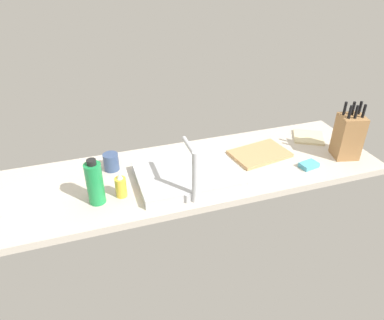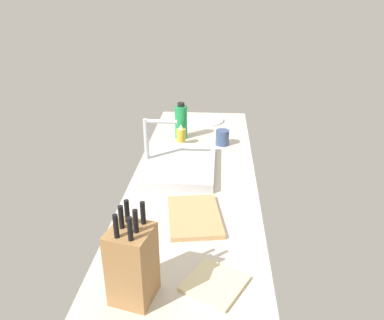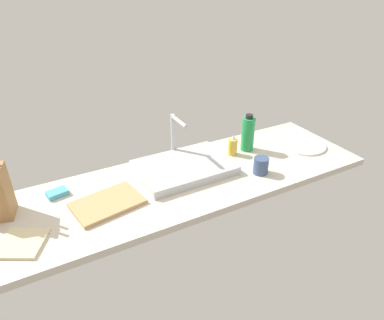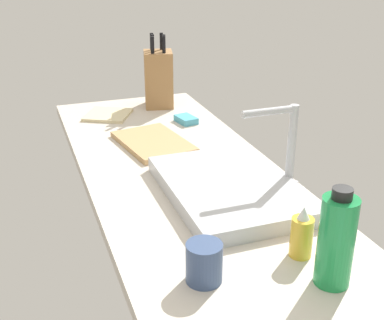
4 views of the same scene
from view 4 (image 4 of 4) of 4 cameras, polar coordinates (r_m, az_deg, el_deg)
countertop_slab at (r=141.65cm, az=0.96°, el=-4.34°), size 192.20×57.86×3.50cm
sink_basin at (r=139.11cm, az=4.28°, el=-3.17°), size 47.29×33.07×4.25cm
faucet at (r=138.35cm, az=10.40°, el=2.18°), size 5.50×16.29×24.60cm
knife_block at (r=212.63cm, az=-3.77°, el=9.10°), size 14.24×13.87×29.67cm
cutting_board at (r=173.85cm, az=-4.36°, el=1.98°), size 32.21×24.19×1.80cm
soap_bottle at (r=114.54cm, az=12.17°, el=-8.24°), size 4.97×4.97×12.05cm
water_bottle at (r=105.16cm, az=15.84°, el=-8.66°), size 7.27×7.27×21.38cm
dish_towel at (r=205.03cm, az=-9.40°, el=5.02°), size 22.19×22.16×1.20cm
coffee_mug at (r=104.92cm, az=1.36°, el=-11.41°), size 7.54×7.54×8.64cm
dish_sponge at (r=195.02cm, az=-0.67°, el=4.56°), size 9.98×7.60×2.40cm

